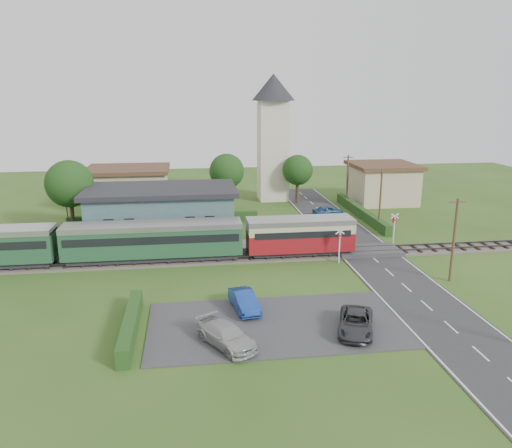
{
  "coord_description": "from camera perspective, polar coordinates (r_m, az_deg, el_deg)",
  "views": [
    {
      "loc": [
        -6.9,
        -42.25,
        15.2
      ],
      "look_at": [
        -0.66,
        4.0,
        2.78
      ],
      "focal_mm": 35.0,
      "sensor_mm": 36.0,
      "label": 1
    }
  ],
  "objects": [
    {
      "name": "tree_b",
      "position": [
        66.22,
        -3.37,
        6.03
      ],
      "size": [
        4.6,
        4.6,
        7.34
      ],
      "color": "#332316",
      "rests_on": "ground"
    },
    {
      "name": "streetlamp_west",
      "position": [
        65.19,
        -20.96,
        3.16
      ],
      "size": [
        0.3,
        0.3,
        5.15
      ],
      "color": "#3F3F47",
      "rests_on": "ground"
    },
    {
      "name": "railway_track",
      "position": [
        47.25,
        1.12,
        -3.72
      ],
      "size": [
        76.0,
        3.2,
        0.49
      ],
      "color": "#4C443D",
      "rests_on": "ground"
    },
    {
      "name": "pedestrian_near",
      "position": [
        49.41,
        -0.46,
        -1.45
      ],
      "size": [
        0.72,
        0.61,
        1.67
      ],
      "primitive_type": "imported",
      "rotation": [
        0.0,
        0.0,
        3.55
      ],
      "color": "gray",
      "rests_on": "platform"
    },
    {
      "name": "train",
      "position": [
        46.59,
        -15.54,
        -1.88
      ],
      "size": [
        43.2,
        2.9,
        3.4
      ],
      "color": "#232328",
      "rests_on": "ground"
    },
    {
      "name": "station_building",
      "position": [
        54.78,
        -10.72,
        1.44
      ],
      "size": [
        16.0,
        9.0,
        5.3
      ],
      "color": "slate",
      "rests_on": "ground"
    },
    {
      "name": "equipment_hut",
      "position": [
        50.55,
        -20.07,
        -1.46
      ],
      "size": [
        2.3,
        2.3,
        2.55
      ],
      "color": "beige",
      "rests_on": "platform"
    },
    {
      "name": "house_east",
      "position": [
        72.57,
        14.25,
        4.61
      ],
      "size": [
        8.8,
        8.8,
        5.5
      ],
      "color": "tan",
      "rests_on": "ground"
    },
    {
      "name": "tree_a",
      "position": [
        58.58,
        -20.55,
        4.31
      ],
      "size": [
        5.2,
        5.2,
        8.0
      ],
      "color": "#332316",
      "rests_on": "ground"
    },
    {
      "name": "road",
      "position": [
        47.96,
        13.41,
        -3.96
      ],
      "size": [
        6.0,
        70.0,
        0.05
      ],
      "primitive_type": "cube",
      "color": "#28282B",
      "rests_on": "ground"
    },
    {
      "name": "pedestrian_far",
      "position": [
        50.34,
        -16.14,
        -1.74
      ],
      "size": [
        0.86,
        0.98,
        1.68
      ],
      "primitive_type": "imported",
      "rotation": [
        0.0,
        0.0,
        1.88
      ],
      "color": "gray",
      "rests_on": "platform"
    },
    {
      "name": "car_park_blue",
      "position": [
        35.97,
        -1.35,
        -8.77
      ],
      "size": [
        2.11,
        4.29,
        1.35
      ],
      "primitive_type": "imported",
      "rotation": [
        0.0,
        0.0,
        0.17
      ],
      "color": "navy",
      "rests_on": "car_park"
    },
    {
      "name": "crossing_deck",
      "position": [
        49.67,
        12.61,
        -3.01
      ],
      "size": [
        6.2,
        3.4,
        0.45
      ],
      "primitive_type": "cube",
      "color": "#333335",
      "rests_on": "ground"
    },
    {
      "name": "church_tower",
      "position": [
        71.42,
        1.96,
        10.9
      ],
      "size": [
        6.0,
        6.0,
        17.6
      ],
      "color": "beige",
      "rests_on": "ground"
    },
    {
      "name": "crossing_signal_far",
      "position": [
        52.59,
        15.53,
        -0.03
      ],
      "size": [
        0.84,
        0.28,
        3.28
      ],
      "color": "silver",
      "rests_on": "ground"
    },
    {
      "name": "car_park",
      "position": [
        34.26,
        2.23,
        -11.37
      ],
      "size": [
        17.0,
        9.0,
        0.08
      ],
      "primitive_type": "cube",
      "color": "#333335",
      "rests_on": "ground"
    },
    {
      "name": "car_park_dark",
      "position": [
        33.53,
        11.35,
        -10.98
      ],
      "size": [
        3.61,
        5.1,
        1.29
      ],
      "primitive_type": "imported",
      "rotation": [
        0.0,
        0.0,
        -0.35
      ],
      "color": "#343538",
      "rests_on": "car_park"
    },
    {
      "name": "hedge_carpark",
      "position": [
        33.83,
        -14.13,
        -11.14
      ],
      "size": [
        0.8,
        9.0,
        1.2
      ],
      "primitive_type": "cube",
      "color": "#193814",
      "rests_on": "ground"
    },
    {
      "name": "ground",
      "position": [
        45.42,
        1.51,
        -4.65
      ],
      "size": [
        120.0,
        120.0,
        0.0
      ],
      "primitive_type": "plane",
      "color": "#2D4C19"
    },
    {
      "name": "car_park_silver",
      "position": [
        31.33,
        -3.44,
        -12.56
      ],
      "size": [
        4.05,
        5.01,
        1.36
      ],
      "primitive_type": "imported",
      "rotation": [
        0.0,
        0.0,
        0.54
      ],
      "color": "#AAAAAA",
      "rests_on": "car_park"
    },
    {
      "name": "hedge_station",
      "position": [
        59.63,
        -10.43,
        0.53
      ],
      "size": [
        22.0,
        0.8,
        1.3
      ],
      "primitive_type": "cube",
      "color": "#193814",
      "rests_on": "ground"
    },
    {
      "name": "streetlamp_east",
      "position": [
        73.94,
        10.51,
        5.19
      ],
      "size": [
        0.3,
        0.3,
        5.15
      ],
      "color": "#3F3F47",
      "rests_on": "ground"
    },
    {
      "name": "utility_pole_c",
      "position": [
        57.52,
        14.03,
        2.85
      ],
      "size": [
        1.4,
        0.22,
        7.0
      ],
      "color": "#473321",
      "rests_on": "ground"
    },
    {
      "name": "car_on_road",
      "position": [
        63.11,
        8.24,
        1.49
      ],
      "size": [
        4.12,
        2.12,
        1.34
      ],
      "primitive_type": "imported",
      "rotation": [
        0.0,
        0.0,
        1.71
      ],
      "color": "navy",
      "rests_on": "road"
    },
    {
      "name": "tree_c",
      "position": [
        69.68,
        4.78,
        6.15
      ],
      "size": [
        4.2,
        4.2,
        6.78
      ],
      "color": "#332316",
      "rests_on": "ground"
    },
    {
      "name": "platform",
      "position": [
        49.85,
        -10.9,
        -2.85
      ],
      "size": [
        30.0,
        3.0,
        0.45
      ],
      "primitive_type": "cube",
      "color": "gray",
      "rests_on": "ground"
    },
    {
      "name": "utility_pole_b",
      "position": [
        43.51,
        21.68,
        -1.6
      ],
      "size": [
        1.4,
        0.22,
        7.0
      ],
      "color": "#473321",
      "rests_on": "ground"
    },
    {
      "name": "utility_pole_d",
      "position": [
        68.6,
        10.39,
        4.95
      ],
      "size": [
        1.4,
        0.22,
        7.0
      ],
      "color": "#473321",
      "rests_on": "ground"
    },
    {
      "name": "house_west",
      "position": [
        68.86,
        -14.35,
        4.06
      ],
      "size": [
        10.8,
        8.8,
        5.5
      ],
      "color": "tan",
      "rests_on": "ground"
    },
    {
      "name": "hedge_roadside",
      "position": [
        63.65,
        11.9,
        1.32
      ],
      "size": [
        0.8,
        18.0,
        1.2
      ],
      "primitive_type": "cube",
      "color": "#193814",
      "rests_on": "ground"
    },
    {
      "name": "crossing_signal_near",
      "position": [
        45.8,
        9.54,
        -1.87
      ],
      "size": [
        0.84,
        0.28,
        3.28
      ],
      "color": "silver",
      "rests_on": "ground"
    }
  ]
}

